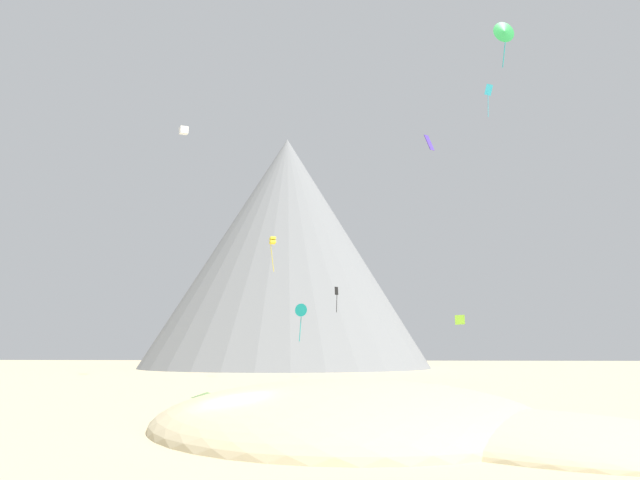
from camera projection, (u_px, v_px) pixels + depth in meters
ground_plane at (230, 437)px, 27.30m from camera, size 400.00×400.00×0.00m
dune_foreground_left at (525, 439)px, 26.51m from camera, size 20.90×21.83×2.20m
dune_foreground_right at (349, 422)px, 32.67m from camera, size 21.38×26.94×4.22m
dune_midground at (332, 403)px, 44.45m from camera, size 24.86×25.63×1.90m
bush_scatter_east at (517, 431)px, 26.03m from camera, size 1.89×1.89×0.78m
bush_near_left at (207, 395)px, 49.86m from camera, size 3.07×3.07×0.42m
bush_low_patch at (203, 434)px, 25.88m from camera, size 2.83×2.83×0.60m
rock_massif at (285, 256)px, 135.34m from camera, size 60.54×60.54×48.93m
kite_yellow_mid at (273, 241)px, 86.32m from camera, size 1.01×1.04×4.71m
kite_green_high at (504, 32)px, 60.55m from camera, size 2.11×0.84×4.66m
kite_lime_low at (460, 320)px, 69.87m from camera, size 1.09×0.30×1.07m
kite_cyan_high at (489, 93)px, 87.48m from camera, size 1.22×0.54×4.66m
kite_white_high at (184, 130)px, 90.96m from camera, size 1.56×1.57×1.11m
kite_teal_low at (302, 311)px, 68.03m from camera, size 1.43×0.76×3.98m
kite_black_low at (337, 294)px, 85.72m from camera, size 0.47×0.64×3.41m
kite_indigo_mid at (429, 143)px, 55.39m from camera, size 0.92×0.71×1.50m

